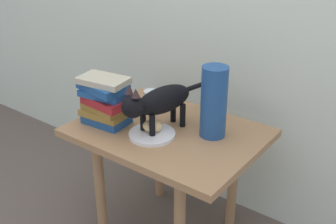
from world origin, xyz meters
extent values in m
cube|color=#9E724C|center=(0.00, 0.00, 0.53)|extent=(0.76, 0.56, 0.03)
cylinder|color=#9E724C|center=(-0.21, -0.21, 0.26)|extent=(0.04, 0.04, 0.51)
cylinder|color=#9E724C|center=(-0.21, 0.21, 0.26)|extent=(0.04, 0.04, 0.51)
cylinder|color=#9E724C|center=(0.21, 0.21, 0.26)|extent=(0.04, 0.04, 0.51)
cylinder|color=white|center=(-0.02, -0.08, 0.55)|extent=(0.19, 0.19, 0.01)
ellipsoid|color=#E0BC7A|center=(-0.02, -0.07, 0.58)|extent=(0.10, 0.09, 0.05)
cylinder|color=black|center=(-0.01, -0.10, 0.59)|extent=(0.02, 0.02, 0.10)
cylinder|color=black|center=(-0.06, -0.08, 0.59)|extent=(0.02, 0.02, 0.10)
cylinder|color=black|center=(0.03, 0.06, 0.59)|extent=(0.02, 0.02, 0.10)
cylinder|color=black|center=(-0.03, 0.07, 0.59)|extent=(0.02, 0.02, 0.10)
ellipsoid|color=black|center=(-0.02, -0.01, 0.68)|extent=(0.15, 0.27, 0.11)
sphere|color=black|center=(-0.05, -0.15, 0.69)|extent=(0.09, 0.09, 0.09)
cone|color=#332224|center=(-0.03, -0.16, 0.75)|extent=(0.03, 0.03, 0.03)
cone|color=#332224|center=(-0.07, -0.15, 0.75)|extent=(0.03, 0.03, 0.03)
cylinder|color=black|center=(0.03, 0.19, 0.69)|extent=(0.06, 0.16, 0.02)
cube|color=#1E4C8C|center=(-0.25, -0.11, 0.56)|extent=(0.19, 0.14, 0.04)
cube|color=olive|center=(-0.24, -0.11, 0.59)|extent=(0.20, 0.14, 0.03)
cube|color=olive|center=(-0.24, -0.11, 0.62)|extent=(0.20, 0.13, 0.03)
cube|color=maroon|center=(-0.23, -0.11, 0.65)|extent=(0.21, 0.14, 0.04)
cube|color=#1E4C8C|center=(-0.24, -0.11, 0.68)|extent=(0.21, 0.15, 0.03)
cube|color=#1E4C8C|center=(-0.25, -0.11, 0.71)|extent=(0.22, 0.15, 0.03)
cube|color=#BCB299|center=(-0.24, -0.12, 0.74)|extent=(0.21, 0.15, 0.02)
cylinder|color=navy|center=(0.17, 0.07, 0.69)|extent=(0.10, 0.10, 0.29)
cylinder|color=silver|center=(-0.18, 0.12, 0.58)|extent=(0.07, 0.07, 0.08)
cylinder|color=silver|center=(-0.18, 0.12, 0.56)|extent=(0.06, 0.06, 0.04)
camera|label=1|loc=(0.91, -1.23, 1.36)|focal=45.00mm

